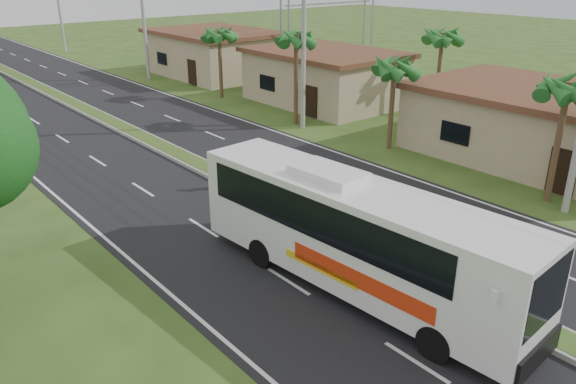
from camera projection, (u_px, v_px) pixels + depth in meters
ground at (493, 311)px, 16.11m from camera, size 180.00×180.00×0.00m
road_asphalt at (160, 147)px, 30.31m from camera, size 14.00×160.00×0.02m
median_strip at (160, 146)px, 30.27m from camera, size 1.20×160.00×0.18m
lane_edge_left at (32, 176)px, 26.34m from camera, size 0.12×160.00×0.01m
lane_edge_right at (259, 126)px, 34.28m from camera, size 0.12×160.00×0.01m
shop_near at (544, 124)px, 27.99m from camera, size 8.60×12.60×3.52m
shop_mid at (324, 76)px, 39.32m from camera, size 7.60×10.60×3.67m
shop_far at (215, 52)px, 49.24m from camera, size 8.60×11.60×3.82m
palm_verge_a at (568, 89)px, 21.77m from camera, size 2.40×2.40×5.45m
palm_verge_b at (394, 67)px, 28.54m from camera, size 2.40×2.40×5.05m
palm_verge_c at (296, 39)px, 32.87m from camera, size 2.40×2.40×5.85m
palm_verge_d at (219, 34)px, 39.78m from camera, size 2.40×2.40×5.25m
palm_behind_shop at (442, 37)px, 35.26m from camera, size 2.40×2.40×5.65m
utility_pole_b at (303, 20)px, 31.53m from camera, size 3.20×0.28×12.00m
utility_pole_c at (143, 10)px, 45.98m from camera, size 1.60×0.28×11.00m
utility_pole_d at (58, 1)px, 60.27m from camera, size 1.60×0.28×10.50m
coach_bus_main at (354, 230)px, 16.49m from camera, size 3.12×11.34×3.62m
motorcyclist at (254, 171)px, 24.63m from camera, size 1.91×1.14×2.24m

